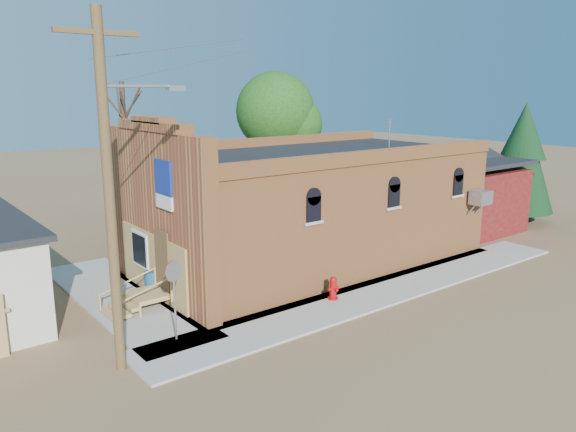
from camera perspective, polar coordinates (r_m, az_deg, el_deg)
ground at (r=19.10m, az=8.72°, el=-9.33°), size 120.00×120.00×0.00m
sidewalk_south at (r=20.69m, az=9.79°, el=-7.49°), size 19.00×2.20×0.08m
sidewalk_west at (r=20.51m, az=-16.60°, el=-8.04°), size 2.60×10.00×0.08m
brick_bar at (r=23.34m, az=1.91°, el=0.88°), size 16.40×7.97×6.30m
red_shed at (r=30.52m, az=16.29°, el=3.04°), size 5.40×6.40×4.30m
utility_pole at (r=14.30m, az=-17.54°, el=2.69°), size 3.12×0.26×9.00m
tree_bare_near at (r=27.00m, az=-16.37°, el=9.74°), size 2.80×2.80×7.65m
tree_leafy at (r=31.86m, az=-1.29°, el=10.56°), size 4.40×4.40×8.15m
evergreen_tree at (r=32.89m, az=22.71°, el=5.77°), size 3.60×3.60×6.50m
fire_hydrant at (r=19.43m, az=4.61°, el=-7.30°), size 0.46×0.43×0.81m
stop_sign at (r=16.23m, az=-11.54°, el=-6.25°), size 0.62×0.28×2.38m
trash_barrel at (r=20.29m, az=-13.56°, el=-6.63°), size 0.65×0.65×0.88m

